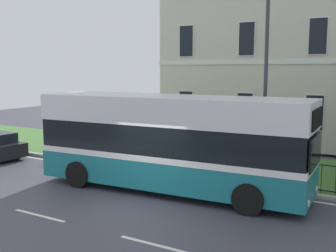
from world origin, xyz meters
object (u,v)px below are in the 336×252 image
georgian_townhouse (305,18)px  single_decker_bus (171,142)px  street_lamp_post (266,70)px  litter_bin (116,147)px

georgian_townhouse → single_decker_bus: 14.93m
street_lamp_post → litter_bin: bearing=-179.7°
litter_bin → single_decker_bus: bearing=-31.0°
georgian_townhouse → street_lamp_post: size_ratio=2.01×
georgian_townhouse → street_lamp_post: 11.53m
street_lamp_post → litter_bin: (-6.96, -0.04, -3.53)m
georgian_townhouse → single_decker_bus: georgian_townhouse is taller
georgian_townhouse → litter_bin: bearing=-117.6°
georgian_townhouse → street_lamp_post: (1.17, -11.06, -3.05)m
single_decker_bus → street_lamp_post: bearing=45.3°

